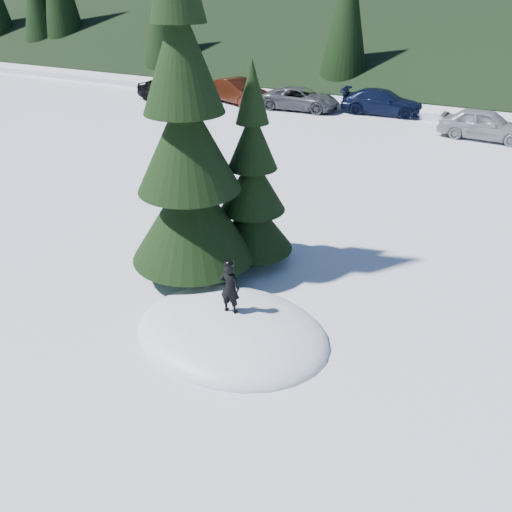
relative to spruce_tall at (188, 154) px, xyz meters
The scene contains 10 objects.
ground 4.37m from the spruce_tall, 39.29° to the right, with size 200.00×200.00×0.00m, color white.
snow_mound 4.37m from the spruce_tall, 39.29° to the right, with size 4.48×3.52×0.96m, color white.
spruce_tall is the anchor object (origin of this frame).
spruce_short 2.11m from the spruce_tall, 54.46° to the left, with size 2.20×2.20×5.37m.
child_skier 3.47m from the spruce_tall, 38.39° to the right, with size 0.45×0.29×1.23m, color black.
car_0 22.61m from the spruce_tall, 129.06° to the left, with size 1.68×4.17×1.42m, color black.
car_1 21.54m from the spruce_tall, 116.86° to the left, with size 1.61×4.62×1.52m, color black.
car_2 20.24m from the spruce_tall, 105.60° to the left, with size 2.16×4.69×1.30m, color #494B51.
car_3 20.74m from the spruce_tall, 91.93° to the left, with size 1.96×4.81×1.40m, color black.
car_4 18.57m from the spruce_tall, 73.49° to the left, with size 1.74×4.32×1.47m, color #979A9F.
Camera 1 is at (4.68, -7.63, 6.91)m, focal length 35.00 mm.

